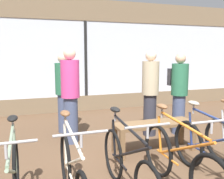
{
  "coord_description": "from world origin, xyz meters",
  "views": [
    {
      "loc": [
        -1.61,
        -2.95,
        1.67
      ],
      "look_at": [
        0.0,
        1.8,
        0.95
      ],
      "focal_mm": 40.0,
      "sensor_mm": 36.0,
      "label": 1
    }
  ],
  "objects_px": {
    "display_bench": "(154,128)",
    "bicycle_center_right": "(213,155)",
    "bicycle_center": "(180,163)",
    "customer_near_bench": "(70,93)",
    "customer_by_window": "(64,91)",
    "customer_near_rack": "(179,91)",
    "bicycle_left": "(73,177)",
    "customer_mid_floor": "(150,91)",
    "bicycle_center_left": "(127,167)"
  },
  "relations": [
    {
      "from": "bicycle_left",
      "to": "bicycle_center_right",
      "type": "xyz_separation_m",
      "value": [
        1.83,
        0.04,
        -0.02
      ]
    },
    {
      "from": "display_bench",
      "to": "bicycle_center",
      "type": "bearing_deg",
      "value": -105.74
    },
    {
      "from": "bicycle_center_left",
      "to": "customer_by_window",
      "type": "bearing_deg",
      "value": 96.84
    },
    {
      "from": "display_bench",
      "to": "customer_near_bench",
      "type": "relative_size",
      "value": 0.78
    },
    {
      "from": "bicycle_left",
      "to": "customer_by_window",
      "type": "relative_size",
      "value": 1.04
    },
    {
      "from": "bicycle_center_right",
      "to": "display_bench",
      "type": "relative_size",
      "value": 1.26
    },
    {
      "from": "bicycle_center_right",
      "to": "customer_by_window",
      "type": "relative_size",
      "value": 1.04
    },
    {
      "from": "display_bench",
      "to": "customer_by_window",
      "type": "xyz_separation_m",
      "value": [
        -1.31,
        1.59,
        0.47
      ]
    },
    {
      "from": "display_bench",
      "to": "bicycle_center_left",
      "type": "bearing_deg",
      "value": -129.9
    },
    {
      "from": "bicycle_center_left",
      "to": "customer_mid_floor",
      "type": "relative_size",
      "value": 0.99
    },
    {
      "from": "bicycle_center_left",
      "to": "bicycle_center",
      "type": "height_order",
      "value": "bicycle_center"
    },
    {
      "from": "bicycle_left",
      "to": "bicycle_center",
      "type": "distance_m",
      "value": 1.25
    },
    {
      "from": "bicycle_center_left",
      "to": "bicycle_center_right",
      "type": "distance_m",
      "value": 1.19
    },
    {
      "from": "bicycle_left",
      "to": "bicycle_center_left",
      "type": "relative_size",
      "value": 1.02
    },
    {
      "from": "customer_by_window",
      "to": "customer_near_bench",
      "type": "distance_m",
      "value": 0.7
    },
    {
      "from": "bicycle_left",
      "to": "customer_mid_floor",
      "type": "xyz_separation_m",
      "value": [
        1.95,
        2.05,
        0.52
      ]
    },
    {
      "from": "customer_mid_floor",
      "to": "bicycle_left",
      "type": "bearing_deg",
      "value": -133.55
    },
    {
      "from": "bicycle_center_right",
      "to": "customer_near_rack",
      "type": "xyz_separation_m",
      "value": [
        0.74,
        1.92,
        0.53
      ]
    },
    {
      "from": "customer_near_rack",
      "to": "bicycle_left",
      "type": "bearing_deg",
      "value": -142.58
    },
    {
      "from": "customer_near_rack",
      "to": "customer_mid_floor",
      "type": "xyz_separation_m",
      "value": [
        -0.62,
        0.08,
        0.01
      ]
    },
    {
      "from": "bicycle_left",
      "to": "customer_mid_floor",
      "type": "height_order",
      "value": "customer_mid_floor"
    },
    {
      "from": "customer_by_window",
      "to": "bicycle_center_left",
      "type": "bearing_deg",
      "value": -83.16
    },
    {
      "from": "bicycle_center_left",
      "to": "customer_by_window",
      "type": "distance_m",
      "value": 2.82
    },
    {
      "from": "customer_by_window",
      "to": "customer_mid_floor",
      "type": "bearing_deg",
      "value": -24.95
    },
    {
      "from": "customer_near_rack",
      "to": "customer_mid_floor",
      "type": "height_order",
      "value": "customer_mid_floor"
    },
    {
      "from": "bicycle_center_right",
      "to": "display_bench",
      "type": "distance_m",
      "value": 1.2
    },
    {
      "from": "customer_by_window",
      "to": "bicycle_center_right",
      "type": "bearing_deg",
      "value": -61.28
    },
    {
      "from": "customer_near_rack",
      "to": "customer_near_bench",
      "type": "height_order",
      "value": "customer_near_bench"
    },
    {
      "from": "bicycle_left",
      "to": "display_bench",
      "type": "height_order",
      "value": "bicycle_left"
    },
    {
      "from": "customer_mid_floor",
      "to": "bicycle_center_right",
      "type": "bearing_deg",
      "value": -93.48
    },
    {
      "from": "bicycle_center",
      "to": "display_bench",
      "type": "xyz_separation_m",
      "value": [
        0.36,
        1.29,
        0.02
      ]
    },
    {
      "from": "display_bench",
      "to": "bicycle_left",
      "type": "bearing_deg",
      "value": -142.79
    },
    {
      "from": "display_bench",
      "to": "customer_by_window",
      "type": "relative_size",
      "value": 0.83
    },
    {
      "from": "bicycle_center_left",
      "to": "customer_near_bench",
      "type": "relative_size",
      "value": 0.97
    },
    {
      "from": "bicycle_center",
      "to": "customer_near_rack",
      "type": "xyz_separation_m",
      "value": [
        1.32,
        2.03,
        0.51
      ]
    },
    {
      "from": "bicycle_center_right",
      "to": "customer_mid_floor",
      "type": "distance_m",
      "value": 2.08
    },
    {
      "from": "customer_by_window",
      "to": "customer_mid_floor",
      "type": "distance_m",
      "value": 1.81
    },
    {
      "from": "customer_near_rack",
      "to": "display_bench",
      "type": "bearing_deg",
      "value": -142.22
    },
    {
      "from": "bicycle_center_right",
      "to": "customer_near_rack",
      "type": "bearing_deg",
      "value": 68.88
    },
    {
      "from": "bicycle_center",
      "to": "display_bench",
      "type": "distance_m",
      "value": 1.35
    },
    {
      "from": "display_bench",
      "to": "bicycle_center_right",
      "type": "bearing_deg",
      "value": -79.87
    },
    {
      "from": "bicycle_center",
      "to": "customer_near_bench",
      "type": "relative_size",
      "value": 1.0
    },
    {
      "from": "bicycle_center_right",
      "to": "customer_near_bench",
      "type": "distance_m",
      "value": 2.61
    },
    {
      "from": "bicycle_center_right",
      "to": "customer_near_bench",
      "type": "bearing_deg",
      "value": 125.64
    },
    {
      "from": "bicycle_center_right",
      "to": "customer_by_window",
      "type": "bearing_deg",
      "value": 118.72
    },
    {
      "from": "bicycle_center",
      "to": "customer_near_rack",
      "type": "relative_size",
      "value": 1.06
    },
    {
      "from": "bicycle_left",
      "to": "display_bench",
      "type": "xyz_separation_m",
      "value": [
        1.62,
        1.23,
        0.02
      ]
    },
    {
      "from": "bicycle_center_left",
      "to": "customer_mid_floor",
      "type": "bearing_deg",
      "value": 56.66
    },
    {
      "from": "bicycle_center_left",
      "to": "bicycle_center_right",
      "type": "xyz_separation_m",
      "value": [
        1.19,
        -0.02,
        -0.01
      ]
    },
    {
      "from": "customer_near_bench",
      "to": "display_bench",
      "type": "bearing_deg",
      "value": -34.91
    }
  ]
}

